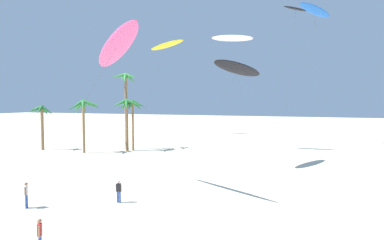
{
  "coord_description": "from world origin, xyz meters",
  "views": [
    {
      "loc": [
        9.65,
        -0.37,
        7.14
      ],
      "look_at": [
        2.1,
        20.13,
        5.85
      ],
      "focal_mm": 31.28,
      "sensor_mm": 36.0,
      "label": 1
    }
  ],
  "objects_px": {
    "flying_kite_3": "(116,47)",
    "flying_kite_7": "(315,10)",
    "palm_tree_3": "(84,109)",
    "palm_tree_4": "(133,108)",
    "flying_kite_6": "(167,45)",
    "flying_kite_4": "(238,69)",
    "person_mid_field": "(119,190)",
    "flying_kite_0": "(296,9)",
    "flying_kite_1": "(232,38)",
    "palm_tree_0": "(42,114)",
    "person_near_left": "(40,235)",
    "palm_tree_1": "(126,89)",
    "person_foreground_walker": "(26,194)",
    "palm_tree_2": "(127,108)"
  },
  "relations": [
    {
      "from": "palm_tree_3",
      "to": "flying_kite_4",
      "type": "xyz_separation_m",
      "value": [
        21.46,
        -1.63,
        4.6
      ]
    },
    {
      "from": "palm_tree_3",
      "to": "person_foreground_walker",
      "type": "height_order",
      "value": "palm_tree_3"
    },
    {
      "from": "person_foreground_walker",
      "to": "person_mid_field",
      "type": "relative_size",
      "value": 1.09
    },
    {
      "from": "flying_kite_3",
      "to": "flying_kite_6",
      "type": "height_order",
      "value": "flying_kite_6"
    },
    {
      "from": "palm_tree_3",
      "to": "person_mid_field",
      "type": "distance_m",
      "value": 24.63
    },
    {
      "from": "flying_kite_3",
      "to": "flying_kite_7",
      "type": "distance_m",
      "value": 33.29
    },
    {
      "from": "palm_tree_1",
      "to": "palm_tree_4",
      "type": "distance_m",
      "value": 3.23
    },
    {
      "from": "flying_kite_0",
      "to": "flying_kite_4",
      "type": "height_order",
      "value": "flying_kite_0"
    },
    {
      "from": "flying_kite_4",
      "to": "person_mid_field",
      "type": "height_order",
      "value": "flying_kite_4"
    },
    {
      "from": "palm_tree_2",
      "to": "flying_kite_3",
      "type": "height_order",
      "value": "flying_kite_3"
    },
    {
      "from": "person_near_left",
      "to": "person_mid_field",
      "type": "height_order",
      "value": "person_near_left"
    },
    {
      "from": "flying_kite_0",
      "to": "flying_kite_3",
      "type": "height_order",
      "value": "flying_kite_0"
    },
    {
      "from": "person_mid_field",
      "to": "flying_kite_4",
      "type": "bearing_deg",
      "value": 72.84
    },
    {
      "from": "palm_tree_0",
      "to": "palm_tree_1",
      "type": "distance_m",
      "value": 12.46
    },
    {
      "from": "flying_kite_1",
      "to": "flying_kite_3",
      "type": "distance_m",
      "value": 25.08
    },
    {
      "from": "palm_tree_1",
      "to": "flying_kite_3",
      "type": "height_order",
      "value": "flying_kite_3"
    },
    {
      "from": "flying_kite_1",
      "to": "flying_kite_3",
      "type": "xyz_separation_m",
      "value": [
        -3.04,
        -24.45,
        -4.64
      ]
    },
    {
      "from": "flying_kite_4",
      "to": "person_near_left",
      "type": "bearing_deg",
      "value": -99.51
    },
    {
      "from": "palm_tree_0",
      "to": "palm_tree_2",
      "type": "bearing_deg",
      "value": 16.13
    },
    {
      "from": "palm_tree_1",
      "to": "flying_kite_6",
      "type": "height_order",
      "value": "flying_kite_6"
    },
    {
      "from": "flying_kite_6",
      "to": "palm_tree_4",
      "type": "bearing_deg",
      "value": -77.87
    },
    {
      "from": "palm_tree_0",
      "to": "flying_kite_4",
      "type": "height_order",
      "value": "flying_kite_4"
    },
    {
      "from": "palm_tree_1",
      "to": "flying_kite_7",
      "type": "bearing_deg",
      "value": 18.21
    },
    {
      "from": "flying_kite_7",
      "to": "person_mid_field",
      "type": "height_order",
      "value": "flying_kite_7"
    },
    {
      "from": "flying_kite_0",
      "to": "flying_kite_1",
      "type": "xyz_separation_m",
      "value": [
        -7.81,
        -10.39,
        -5.92
      ]
    },
    {
      "from": "flying_kite_0",
      "to": "flying_kite_4",
      "type": "relative_size",
      "value": 1.75
    },
    {
      "from": "palm_tree_3",
      "to": "palm_tree_4",
      "type": "height_order",
      "value": "palm_tree_3"
    },
    {
      "from": "palm_tree_2",
      "to": "flying_kite_7",
      "type": "distance_m",
      "value": 29.79
    },
    {
      "from": "flying_kite_1",
      "to": "person_mid_field",
      "type": "relative_size",
      "value": 10.41
    },
    {
      "from": "palm_tree_4",
      "to": "flying_kite_6",
      "type": "bearing_deg",
      "value": 102.13
    },
    {
      "from": "flying_kite_0",
      "to": "flying_kite_1",
      "type": "bearing_deg",
      "value": -126.95
    },
    {
      "from": "flying_kite_1",
      "to": "palm_tree_2",
      "type": "bearing_deg",
      "value": -158.83
    },
    {
      "from": "flying_kite_1",
      "to": "flying_kite_4",
      "type": "distance_m",
      "value": 12.11
    },
    {
      "from": "palm_tree_0",
      "to": "flying_kite_6",
      "type": "height_order",
      "value": "flying_kite_6"
    },
    {
      "from": "palm_tree_4",
      "to": "palm_tree_0",
      "type": "bearing_deg",
      "value": -160.98
    },
    {
      "from": "flying_kite_4",
      "to": "person_mid_field",
      "type": "distance_m",
      "value": 19.25
    },
    {
      "from": "flying_kite_4",
      "to": "person_foreground_walker",
      "type": "height_order",
      "value": "flying_kite_4"
    },
    {
      "from": "palm_tree_1",
      "to": "palm_tree_4",
      "type": "xyz_separation_m",
      "value": [
        1.52,
        -0.74,
        -2.75
      ]
    },
    {
      "from": "flying_kite_4",
      "to": "person_foreground_walker",
      "type": "distance_m",
      "value": 23.55
    },
    {
      "from": "palm_tree_3",
      "to": "person_near_left",
      "type": "distance_m",
      "value": 31.35
    },
    {
      "from": "person_foreground_walker",
      "to": "palm_tree_4",
      "type": "bearing_deg",
      "value": 104.6
    },
    {
      "from": "flying_kite_4",
      "to": "person_foreground_walker",
      "type": "relative_size",
      "value": 7.32
    },
    {
      "from": "palm_tree_1",
      "to": "palm_tree_3",
      "type": "bearing_deg",
      "value": -124.36
    },
    {
      "from": "palm_tree_3",
      "to": "flying_kite_3",
      "type": "height_order",
      "value": "flying_kite_3"
    },
    {
      "from": "palm_tree_1",
      "to": "flying_kite_0",
      "type": "height_order",
      "value": "flying_kite_0"
    },
    {
      "from": "palm_tree_0",
      "to": "person_near_left",
      "type": "distance_m",
      "value": 35.93
    },
    {
      "from": "flying_kite_0",
      "to": "flying_kite_3",
      "type": "xyz_separation_m",
      "value": [
        -10.86,
        -34.85,
        -10.56
      ]
    },
    {
      "from": "person_near_left",
      "to": "flying_kite_0",
      "type": "bearing_deg",
      "value": 79.05
    },
    {
      "from": "palm_tree_2",
      "to": "person_foreground_walker",
      "type": "bearing_deg",
      "value": -73.91
    },
    {
      "from": "flying_kite_7",
      "to": "person_mid_field",
      "type": "relative_size",
      "value": 13.14
    }
  ]
}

